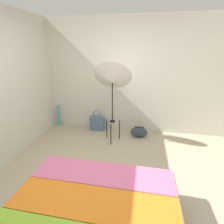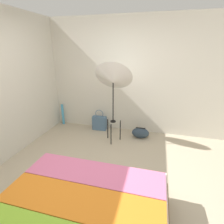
% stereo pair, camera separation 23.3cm
% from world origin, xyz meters
% --- Properties ---
extents(ground_plane, '(14.00, 14.00, 0.00)m').
position_xyz_m(ground_plane, '(0.00, 0.00, 0.00)').
color(ground_plane, tan).
extents(wall_back, '(8.00, 0.05, 2.60)m').
position_xyz_m(wall_back, '(0.00, 2.16, 1.30)').
color(wall_back, beige).
rests_on(wall_back, ground_plane).
extents(wall_side_left, '(0.05, 8.00, 2.60)m').
position_xyz_m(wall_side_left, '(-1.82, 1.00, 1.30)').
color(wall_side_left, beige).
rests_on(wall_side_left, ground_plane).
extents(photo_umbrella, '(0.76, 0.60, 1.70)m').
position_xyz_m(photo_umbrella, '(-0.11, 1.49, 1.35)').
color(photo_umbrella, black).
rests_on(photo_umbrella, ground_plane).
extents(tote_bag, '(0.34, 0.14, 0.52)m').
position_xyz_m(tote_bag, '(-0.58, 1.96, 0.18)').
color(tote_bag, slate).
rests_on(tote_bag, ground_plane).
extents(duffel_bag, '(0.39, 0.24, 0.24)m').
position_xyz_m(duffel_bag, '(0.45, 1.78, 0.12)').
color(duffel_bag, '#2D3D4C').
rests_on(duffel_bag, ground_plane).
extents(paper_roll, '(0.06, 0.06, 0.55)m').
position_xyz_m(paper_roll, '(-1.64, 2.04, 0.27)').
color(paper_roll, '#4CA3D1').
rests_on(paper_roll, ground_plane).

